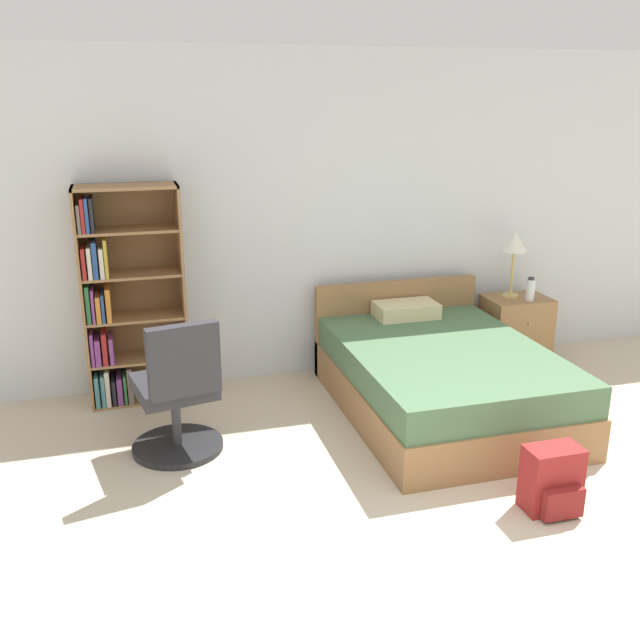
# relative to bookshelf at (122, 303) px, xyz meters

# --- Properties ---
(ground_plane) EXTENTS (14.00, 14.00, 0.00)m
(ground_plane) POSITION_rel_bookshelf_xyz_m (1.72, -3.01, -0.77)
(ground_plane) COLOR beige
(wall_back) EXTENTS (9.00, 0.06, 2.60)m
(wall_back) POSITION_rel_bookshelf_xyz_m (1.72, 0.22, 0.53)
(wall_back) COLOR silver
(wall_back) RESTS_ON ground_plane
(bookshelf) EXTENTS (0.74, 0.34, 1.64)m
(bookshelf) POSITION_rel_bookshelf_xyz_m (0.00, 0.00, 0.00)
(bookshelf) COLOR olive
(bookshelf) RESTS_ON ground_plane
(bed) EXTENTS (1.40, 1.96, 0.77)m
(bed) POSITION_rel_bookshelf_xyz_m (2.21, -0.82, -0.50)
(bed) COLOR olive
(bed) RESTS_ON ground_plane
(office_chair) EXTENTS (0.60, 0.66, 0.95)m
(office_chair) POSITION_rel_bookshelf_xyz_m (0.30, -1.00, -0.36)
(office_chair) COLOR #232326
(office_chair) RESTS_ON ground_plane
(nightstand) EXTENTS (0.53, 0.42, 0.60)m
(nightstand) POSITION_rel_bookshelf_xyz_m (3.25, -0.12, -0.48)
(nightstand) COLOR olive
(nightstand) RESTS_ON ground_plane
(table_lamp) EXTENTS (0.22, 0.22, 0.56)m
(table_lamp) POSITION_rel_bookshelf_xyz_m (3.19, -0.09, 0.27)
(table_lamp) COLOR tan
(table_lamp) RESTS_ON nightstand
(water_bottle) EXTENTS (0.08, 0.08, 0.20)m
(water_bottle) POSITION_rel_bookshelf_xyz_m (3.30, -0.22, -0.08)
(water_bottle) COLOR silver
(water_bottle) RESTS_ON nightstand
(backpack_red) EXTENTS (0.31, 0.25, 0.38)m
(backpack_red) POSITION_rel_bookshelf_xyz_m (2.26, -2.22, -0.59)
(backpack_red) COLOR maroon
(backpack_red) RESTS_ON ground_plane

